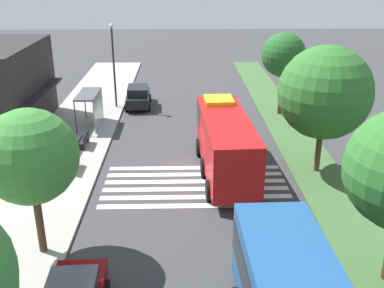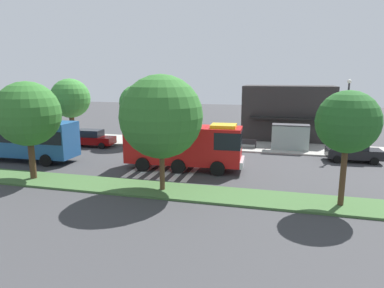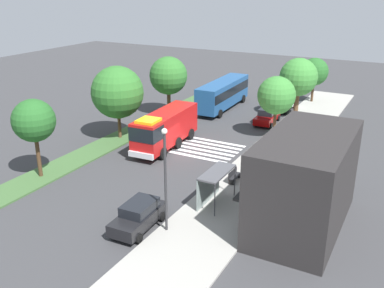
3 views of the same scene
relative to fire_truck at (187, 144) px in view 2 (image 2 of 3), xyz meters
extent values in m
plane|color=#38383A|center=(0.42, 1.70, -2.01)|extent=(120.00, 120.00, 0.00)
cube|color=#9E9B93|center=(0.42, 9.99, -1.94)|extent=(60.00, 5.42, 0.14)
cube|color=#3D6033|center=(0.42, -5.38, -1.94)|extent=(60.00, 3.00, 0.14)
cube|color=silver|center=(-3.92, 1.70, -2.00)|extent=(0.45, 10.05, 0.01)
cube|color=silver|center=(-3.02, 1.70, -2.00)|extent=(0.45, 10.05, 0.01)
cube|color=silver|center=(-2.12, 1.70, -2.00)|extent=(0.45, 10.05, 0.01)
cube|color=silver|center=(-1.22, 1.70, -2.00)|extent=(0.45, 10.05, 0.01)
cube|color=silver|center=(-0.32, 1.70, -2.00)|extent=(0.45, 10.05, 0.01)
cube|color=silver|center=(0.58, 1.70, -2.00)|extent=(0.45, 10.05, 0.01)
cube|color=#B71414|center=(2.79, 0.14, -0.02)|extent=(2.81, 2.60, 2.87)
cube|color=#B71414|center=(-1.68, -0.09, -0.01)|extent=(6.39, 2.78, 2.89)
cube|color=black|center=(3.19, 0.16, 0.55)|extent=(2.06, 2.58, 1.26)
cube|color=silver|center=(4.23, 0.22, -1.21)|extent=(0.37, 2.47, 0.50)
cube|color=yellow|center=(2.79, 0.14, 1.54)|extent=(1.97, 1.82, 0.24)
cylinder|color=black|center=(2.46, 1.36, -1.46)|extent=(1.11, 0.36, 1.10)
cylinder|color=black|center=(2.58, -1.10, -1.46)|extent=(1.11, 0.36, 1.10)
cylinder|color=black|center=(-3.31, 1.06, -1.46)|extent=(1.11, 0.36, 1.10)
cylinder|color=black|center=(-3.19, -1.40, -1.46)|extent=(1.11, 0.36, 1.10)
cylinder|color=black|center=(-0.49, 1.21, -1.46)|extent=(1.11, 0.36, 1.10)
cylinder|color=black|center=(-0.37, -1.25, -1.46)|extent=(1.11, 0.36, 1.10)
cube|color=silver|center=(-18.13, 6.08, -1.27)|extent=(4.87, 2.00, 0.84)
cube|color=black|center=(-18.37, 6.09, -0.58)|extent=(2.76, 1.69, 0.55)
cylinder|color=black|center=(-16.51, 6.88, -1.69)|extent=(0.65, 0.25, 0.64)
cylinder|color=black|center=(-16.60, 5.12, -1.69)|extent=(0.65, 0.25, 0.64)
cylinder|color=black|center=(-19.67, 7.04, -1.69)|extent=(0.65, 0.25, 0.64)
cylinder|color=black|center=(-19.76, 5.28, -1.69)|extent=(0.65, 0.25, 0.64)
cube|color=#720505|center=(-11.98, 6.08, -1.32)|extent=(4.78, 2.04, 0.74)
cube|color=black|center=(-12.21, 6.07, -0.60)|extent=(2.70, 1.72, 0.70)
cylinder|color=black|center=(-10.47, 7.06, -1.69)|extent=(0.65, 0.25, 0.64)
cylinder|color=black|center=(-10.39, 5.24, -1.69)|extent=(0.65, 0.25, 0.64)
cylinder|color=black|center=(-13.57, 6.92, -1.69)|extent=(0.65, 0.25, 0.64)
cylinder|color=black|center=(-13.48, 5.10, -1.69)|extent=(0.65, 0.25, 0.64)
cube|color=black|center=(13.08, 6.08, -1.29)|extent=(4.47, 2.06, 0.79)
cube|color=black|center=(12.86, 6.07, -0.57)|extent=(2.53, 1.75, 0.66)
cylinder|color=black|center=(14.48, 7.08, -1.69)|extent=(0.65, 0.25, 0.64)
cylinder|color=black|center=(14.56, 5.22, -1.69)|extent=(0.65, 0.25, 0.64)
cylinder|color=black|center=(11.59, 6.95, -1.69)|extent=(0.65, 0.25, 0.64)
cylinder|color=black|center=(11.67, 5.09, -1.69)|extent=(0.65, 0.25, 0.64)
cube|color=navy|center=(-15.23, -0.81, -0.03)|extent=(11.04, 2.80, 2.95)
cube|color=black|center=(-15.23, -0.81, 0.32)|extent=(10.82, 2.85, 1.06)
cylinder|color=black|center=(-11.36, -2.00, -1.51)|extent=(1.01, 0.32, 1.00)
cylinder|color=black|center=(-11.42, 0.55, -1.51)|extent=(1.01, 0.32, 1.00)
cube|color=#4C4C51|center=(7.88, 9.18, 0.53)|extent=(3.50, 1.40, 0.12)
cube|color=#8C9E99|center=(7.88, 8.52, -0.67)|extent=(3.50, 0.08, 2.40)
cylinder|color=#333338|center=(6.18, 9.83, -0.67)|extent=(0.08, 0.08, 2.40)
cylinder|color=#333338|center=(9.58, 9.83, -0.67)|extent=(0.08, 0.08, 2.40)
cube|color=black|center=(3.88, 8.91, -1.46)|extent=(1.60, 0.50, 0.08)
cube|color=black|center=(3.88, 8.69, -1.19)|extent=(1.60, 0.06, 0.45)
cube|color=black|center=(3.16, 8.91, -1.68)|extent=(0.08, 0.45, 0.37)
cube|color=black|center=(4.60, 8.91, -1.68)|extent=(0.08, 0.45, 0.37)
cube|color=#4C3823|center=(0.19, 8.91, -1.46)|extent=(1.60, 0.50, 0.08)
cube|color=#4C3823|center=(0.19, 8.69, -1.19)|extent=(1.60, 0.06, 0.45)
cube|color=black|center=(-0.53, 8.91, -1.68)|extent=(0.08, 0.45, 0.37)
cube|color=black|center=(0.91, 8.91, -1.68)|extent=(0.08, 0.45, 0.37)
cylinder|color=#2D2D30|center=(12.57, 7.88, 1.35)|extent=(0.16, 0.16, 6.43)
sphere|color=white|center=(12.57, 7.88, 4.74)|extent=(0.36, 0.36, 0.36)
cube|color=#282626|center=(7.60, 15.16, 1.06)|extent=(9.87, 4.93, 6.14)
cube|color=black|center=(7.60, 12.30, 0.79)|extent=(7.89, 0.80, 0.16)
cylinder|color=#47301E|center=(-23.51, 8.28, -0.53)|extent=(0.32, 0.32, 2.68)
sphere|color=#235B23|center=(-23.51, 8.28, 2.05)|extent=(3.54, 3.54, 3.54)
cylinder|color=#513823|center=(-15.66, 8.28, -0.29)|extent=(0.55, 0.55, 3.15)
sphere|color=#387F33|center=(-15.66, 8.28, 2.78)|extent=(4.30, 4.30, 4.30)
cylinder|color=#47301E|center=(-7.71, 8.28, -0.38)|extent=(0.32, 0.32, 2.98)
sphere|color=#387F33|center=(-7.71, 8.28, 2.43)|extent=(3.77, 3.77, 3.77)
cylinder|color=#47301E|center=(-9.81, -5.38, -0.36)|extent=(0.43, 0.43, 3.01)
sphere|color=#2D6B28|center=(-9.81, -5.38, 2.69)|extent=(4.41, 4.41, 4.41)
cylinder|color=#513823|center=(-0.18, -5.38, -0.44)|extent=(0.32, 0.32, 2.85)
sphere|color=#2D6B28|center=(-0.18, -5.38, 2.78)|extent=(5.14, 5.14, 5.14)
cylinder|color=#47301E|center=(10.39, -5.38, -0.11)|extent=(0.32, 0.32, 3.51)
sphere|color=#235B23|center=(10.39, -5.38, 2.82)|extent=(3.37, 3.37, 3.37)
camera|label=1|loc=(-23.71, 2.43, 9.37)|focal=42.12mm
camera|label=2|loc=(6.92, -25.09, 5.25)|focal=32.08mm
camera|label=3|loc=(32.88, 20.59, 12.90)|focal=40.61mm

